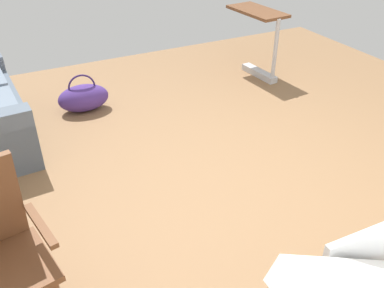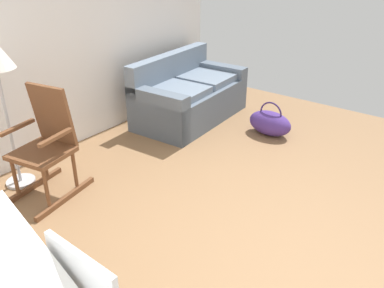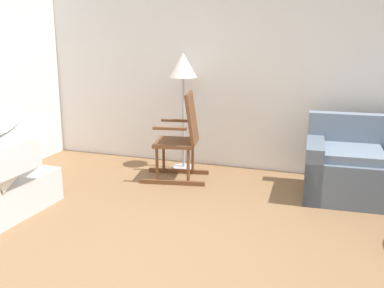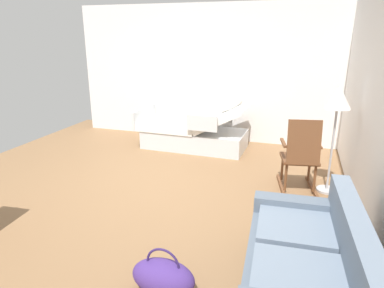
# 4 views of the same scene
# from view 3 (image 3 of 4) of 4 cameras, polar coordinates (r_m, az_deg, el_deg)

# --- Properties ---
(ground_plane) EXTENTS (6.68, 6.68, 0.00)m
(ground_plane) POSITION_cam_3_polar(r_m,az_deg,el_deg) (3.47, -4.43, -15.51)
(ground_plane) COLOR olive
(back_wall) EXTENTS (5.55, 0.10, 2.70)m
(back_wall) POSITION_cam_3_polar(r_m,az_deg,el_deg) (5.60, 6.44, 10.47)
(back_wall) COLOR white
(back_wall) RESTS_ON ground
(couch) EXTENTS (1.65, 0.94, 0.85)m
(couch) POSITION_cam_3_polar(r_m,az_deg,el_deg) (5.02, 23.69, -3.27)
(couch) COLOR slate
(couch) RESTS_ON ground
(rocking_chair) EXTENTS (0.84, 0.61, 1.05)m
(rocking_chair) POSITION_cam_3_polar(r_m,az_deg,el_deg) (5.17, -1.37, 0.74)
(rocking_chair) COLOR brown
(rocking_chair) RESTS_ON ground
(floor_lamp) EXTENTS (0.34, 0.34, 1.48)m
(floor_lamp) POSITION_cam_3_polar(r_m,az_deg,el_deg) (5.46, -1.16, 9.18)
(floor_lamp) COLOR #B2B5BA
(floor_lamp) RESTS_ON ground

